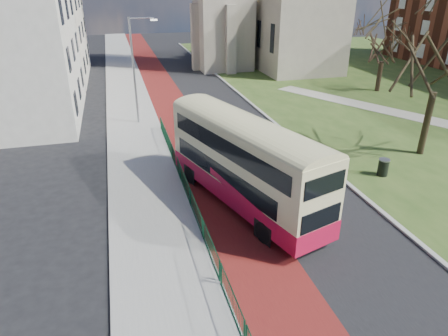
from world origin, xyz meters
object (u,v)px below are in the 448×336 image
object	(u,v)px
bus	(244,159)
winter_tree_far	(386,37)
winter_tree_near	(446,38)
litter_bin	(383,167)
streetlamp	(135,66)

from	to	relation	value
bus	winter_tree_far	size ratio (longest dim) A/B	1.40
winter_tree_near	litter_bin	world-z (taller)	winter_tree_near
bus	winter_tree_far	xyz separation A→B (m)	(20.71, 18.65, 2.88)
bus	litter_bin	size ratio (longest dim) A/B	10.50
bus	streetlamp	bearing A→B (deg)	88.51
winter_tree_near	winter_tree_far	distance (m)	17.19
winter_tree_near	bus	bearing A→B (deg)	-166.53
winter_tree_far	winter_tree_near	bearing A→B (deg)	-115.28
winter_tree_near	litter_bin	distance (m)	8.51
streetlamp	winter_tree_far	world-z (taller)	streetlamp
winter_tree_near	winter_tree_far	size ratio (longest dim) A/B	1.38
streetlamp	bus	xyz separation A→B (m)	(4.08, -14.52, -2.06)
streetlamp	litter_bin	bearing A→B (deg)	-46.13
winter_tree_far	litter_bin	distance (m)	21.79
bus	litter_bin	xyz separation A→B (m)	(8.94, 0.98, -1.97)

